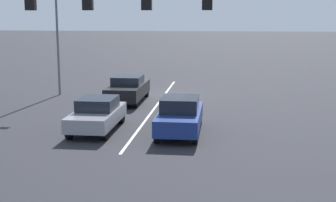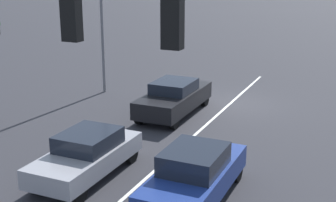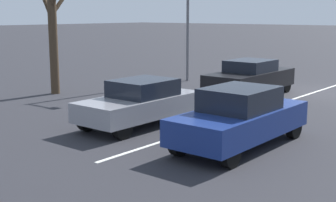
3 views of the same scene
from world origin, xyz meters
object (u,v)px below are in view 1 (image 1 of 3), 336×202
Objects in this scene: car_gray_midlane_front at (97,114)px; street_lamp_right_shoulder at (59,11)px; car_black_midlane_second at (128,89)px; car_navy_leftlane_front at (180,115)px; traffic_signal_gantry at (69,15)px.

car_gray_midlane_front is 0.45× the size of street_lamp_right_shoulder.
car_gray_midlane_front is 0.88× the size of car_black_midlane_second.
car_gray_midlane_front is at bearing -1.61° from car_navy_leftlane_front.
street_lamp_right_shoulder reaches higher than traffic_signal_gantry.
car_navy_leftlane_front is 0.48× the size of traffic_signal_gantry.
traffic_signal_gantry is at bearing 53.24° from car_navy_leftlane_front.
car_navy_leftlane_front reaches higher than car_gray_midlane_front.
car_gray_midlane_front is 3.61m from car_navy_leftlane_front.
car_black_midlane_second is 12.01m from traffic_signal_gantry.
car_gray_midlane_front is at bearing -85.12° from traffic_signal_gantry.
traffic_signal_gantry is (-0.41, 11.26, 4.17)m from car_black_midlane_second.
traffic_signal_gantry reaches higher than car_black_midlane_second.
car_black_midlane_second is at bearing -89.70° from car_gray_midlane_front.
car_navy_leftlane_front is (-3.61, 0.10, 0.05)m from car_gray_midlane_front.
street_lamp_right_shoulder reaches higher than car_gray_midlane_front.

